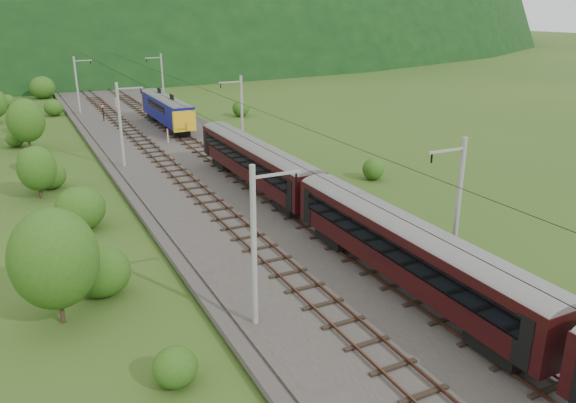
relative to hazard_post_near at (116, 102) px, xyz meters
name	(u,v)px	position (x,y,z in m)	size (l,w,h in m)	color
ground	(362,300)	(0.49, -67.38, -0.98)	(600.00, 600.00, 0.00)	#2D4B17
railbed	(281,234)	(0.49, -57.38, -0.83)	(14.00, 220.00, 0.30)	#38332D
track_left	(248,237)	(-1.91, -57.38, -0.61)	(2.40, 220.00, 0.27)	brown
track_right	(311,225)	(2.89, -57.38, -0.61)	(2.40, 220.00, 0.27)	brown
catenary_left	(121,123)	(-5.63, -35.38, 3.52)	(2.54, 192.28, 8.00)	gray
catenary_right	(241,113)	(6.61, -35.38, 3.52)	(2.54, 192.28, 8.00)	gray
overhead_wires	(280,134)	(0.49, -57.38, 6.12)	(4.83, 198.00, 0.03)	black
mountain_main	(36,42)	(0.49, 192.62, -0.98)	(504.00, 360.00, 244.00)	black
hazard_post_near	(116,102)	(0.00, 0.00, 0.00)	(0.14, 0.14, 1.35)	red
hazard_post_far	(168,136)	(0.75, -27.49, 0.11)	(0.17, 0.17, 1.57)	red
signal	(103,112)	(-3.66, -11.24, 0.57)	(0.24, 0.24, 2.13)	black
vegetation_left	(57,211)	(-13.14, -51.89, 1.31)	(12.95, 147.52, 6.12)	#295115
vegetation_right	(443,207)	(12.11, -60.39, 0.27)	(6.88, 95.90, 2.92)	#295115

